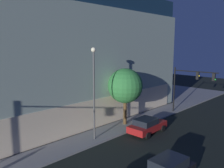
{
  "coord_description": "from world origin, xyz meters",
  "views": [
    {
      "loc": [
        -6.78,
        -8.96,
        8.81
      ],
      "look_at": [
        6.66,
        4.15,
        5.75
      ],
      "focal_mm": 37.44,
      "sensor_mm": 36.0,
      "label": 1
    }
  ],
  "objects_px": {
    "modern_building": "(39,55)",
    "sidewalk_tree": "(125,86)",
    "street_lamp_sidewalk": "(94,83)",
    "car_red": "(147,125)",
    "traffic_light_far_corner": "(190,81)"
  },
  "relations": [
    {
      "from": "modern_building",
      "to": "sidewalk_tree",
      "type": "relative_size",
      "value": 4.89
    },
    {
      "from": "sidewalk_tree",
      "to": "car_red",
      "type": "xyz_separation_m",
      "value": [
        -0.19,
        -3.15,
        -3.7
      ]
    },
    {
      "from": "sidewalk_tree",
      "to": "modern_building",
      "type": "bearing_deg",
      "value": 99.45
    },
    {
      "from": "traffic_light_far_corner",
      "to": "street_lamp_sidewalk",
      "type": "relative_size",
      "value": 0.69
    },
    {
      "from": "modern_building",
      "to": "street_lamp_sidewalk",
      "type": "distance_m",
      "value": 15.44
    },
    {
      "from": "modern_building",
      "to": "traffic_light_far_corner",
      "type": "height_order",
      "value": "modern_building"
    },
    {
      "from": "modern_building",
      "to": "sidewalk_tree",
      "type": "height_order",
      "value": "modern_building"
    },
    {
      "from": "car_red",
      "to": "traffic_light_far_corner",
      "type": "bearing_deg",
      "value": -0.79
    },
    {
      "from": "modern_building",
      "to": "street_lamp_sidewalk",
      "type": "xyz_separation_m",
      "value": [
        -2.8,
        -15.05,
        -2.04
      ]
    },
    {
      "from": "street_lamp_sidewalk",
      "to": "car_red",
      "type": "xyz_separation_m",
      "value": [
        5.0,
        -2.43,
        -4.67
      ]
    },
    {
      "from": "street_lamp_sidewalk",
      "to": "sidewalk_tree",
      "type": "relative_size",
      "value": 1.36
    },
    {
      "from": "traffic_light_far_corner",
      "to": "sidewalk_tree",
      "type": "bearing_deg",
      "value": 159.54
    },
    {
      "from": "street_lamp_sidewalk",
      "to": "car_red",
      "type": "relative_size",
      "value": 1.9
    },
    {
      "from": "modern_building",
      "to": "street_lamp_sidewalk",
      "type": "relative_size",
      "value": 3.59
    },
    {
      "from": "car_red",
      "to": "street_lamp_sidewalk",
      "type": "bearing_deg",
      "value": 154.03
    }
  ]
}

